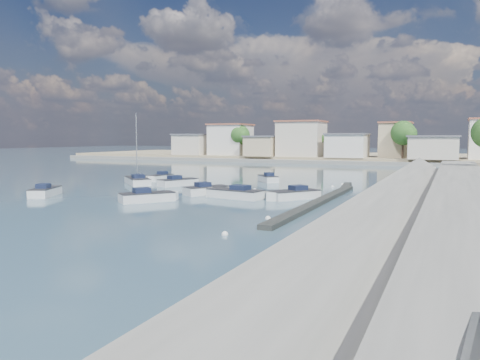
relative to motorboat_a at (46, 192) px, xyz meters
The scene contains 17 objects.
ground 40.47m from the motorboat_a, 61.53° to the left, with size 400.00×400.00×0.00m, color #2E475C.
seawall_walkway 38.76m from the motorboat_a, 12.79° to the left, with size 5.00×90.00×1.80m, color slate.
breakwater 27.47m from the motorboat_a, 17.51° to the left, with size 2.00×31.02×0.35m.
far_shore_land 89.68m from the motorboat_a, 77.58° to the left, with size 160.00×40.00×1.40m, color gray.
far_shore_quay 69.32m from the motorboat_a, 73.84° to the left, with size 160.00×2.50×0.80m, color slate.
far_town 78.59m from the motorboat_a, 67.52° to the left, with size 113.01×12.80×8.35m.
shore_trees 69.67m from the motorboat_a, 66.55° to the left, with size 74.56×38.32×7.92m.
motorboat_a is the anchor object (origin of this frame).
motorboat_b 16.24m from the motorboat_a, 28.80° to the left, with size 4.14×4.94×1.48m.
motorboat_c 18.75m from the motorboat_a, 19.60° to the left, with size 6.35×3.13×1.48m.
motorboat_d 24.35m from the motorboat_a, 18.22° to the left, with size 4.55×5.19×1.48m.
motorboat_e 15.58m from the motorboat_a, 63.52° to the left, with size 3.75×5.28×1.48m.
motorboat_f 27.27m from the motorboat_a, 57.03° to the left, with size 3.84×4.15×1.48m.
motorboat_g 18.14m from the motorboat_a, 86.16° to the left, with size 1.89×4.69×1.48m.
motorboat_h 11.91m from the motorboat_a, ahead, with size 4.46×4.99×1.48m.
sailboat 13.58m from the motorboat_a, 86.19° to the left, with size 6.25×6.04×9.00m.
mooring_buoys 26.30m from the motorboat_a, 23.43° to the left, with size 12.16×32.94×0.40m.
Camera 1 is at (17.47, -29.78, 5.79)m, focal length 35.00 mm.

